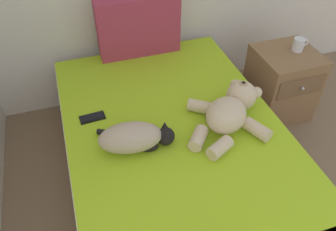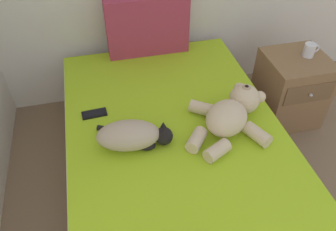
# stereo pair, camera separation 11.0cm
# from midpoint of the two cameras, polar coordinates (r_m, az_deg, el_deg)

# --- Properties ---
(bed) EXTENTS (1.28, 2.10, 0.48)m
(bed) POSITION_cam_midpoint_polar(r_m,az_deg,el_deg) (2.08, 3.29, -8.82)
(bed) COLOR olive
(bed) RESTS_ON ground_plane
(patterned_cushion) EXTENTS (0.59, 0.14, 0.43)m
(patterned_cushion) POSITION_cam_midpoint_polar(r_m,az_deg,el_deg) (2.52, -2.19, 14.85)
(patterned_cushion) COLOR #A5334C
(patterned_cushion) RESTS_ON bed
(cat) EXTENTS (0.42, 0.29, 0.15)m
(cat) POSITION_cam_midpoint_polar(r_m,az_deg,el_deg) (1.82, -4.34, -3.40)
(cat) COLOR tan
(cat) RESTS_ON bed
(teddy_bear) EXTENTS (0.56, 0.50, 0.19)m
(teddy_bear) POSITION_cam_midpoint_polar(r_m,az_deg,el_deg) (1.97, 12.19, 0.30)
(teddy_bear) COLOR beige
(teddy_bear) RESTS_ON bed
(cell_phone) EXTENTS (0.15, 0.08, 0.01)m
(cell_phone) POSITION_cam_midpoint_polar(r_m,az_deg,el_deg) (2.08, -10.78, 0.28)
(cell_phone) COLOR black
(cell_phone) RESTS_ON bed
(nightstand) EXTENTS (0.43, 0.45, 0.54)m
(nightstand) POSITION_cam_midpoint_polar(r_m,az_deg,el_deg) (2.76, 20.88, 4.18)
(nightstand) COLOR olive
(nightstand) RESTS_ON ground_plane
(mug) EXTENTS (0.12, 0.08, 0.09)m
(mug) POSITION_cam_midpoint_polar(r_m,az_deg,el_deg) (2.64, 23.77, 10.00)
(mug) COLOR silver
(mug) RESTS_ON nightstand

